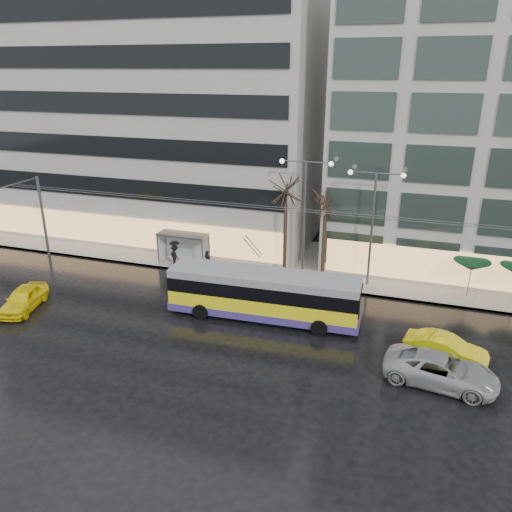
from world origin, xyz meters
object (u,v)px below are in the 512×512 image
at_px(bus_shelter, 180,241).
at_px(street_lamp_near, 305,203).
at_px(taxi_a, 23,299).
at_px(trolleybus, 263,296).

height_order(bus_shelter, street_lamp_near, street_lamp_near).
height_order(street_lamp_near, taxi_a, street_lamp_near).
bearing_deg(trolleybus, street_lamp_near, 83.05).
bearing_deg(bus_shelter, trolleybus, -37.07).
relative_size(trolleybus, street_lamp_near, 1.38).
height_order(trolleybus, street_lamp_near, street_lamp_near).
relative_size(trolleybus, taxi_a, 2.78).
relative_size(trolleybus, bus_shelter, 2.97).
bearing_deg(street_lamp_near, bus_shelter, -179.37).
xyz_separation_m(trolleybus, bus_shelter, (-9.49, 7.17, 0.41)).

